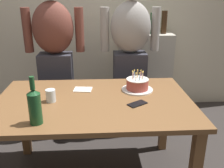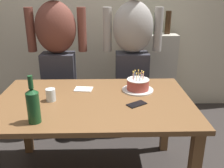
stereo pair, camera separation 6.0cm
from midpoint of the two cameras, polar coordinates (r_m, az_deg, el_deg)
back_wall at (r=3.32m, az=-2.76°, el=16.51°), size 5.20×0.10×2.60m
dining_table at (r=1.97m, az=-3.33°, el=-6.17°), size 1.50×0.96×0.74m
birthday_cake at (r=2.09m, az=6.73°, el=-0.30°), size 0.26×0.26×0.17m
water_glass_near at (r=1.93m, az=-12.91°, el=-2.43°), size 0.07×0.07×0.10m
wine_bottle at (r=1.62m, az=-16.50°, el=-4.51°), size 0.08×0.08×0.31m
cell_phone at (r=1.85m, az=6.57°, el=-4.58°), size 0.16×0.14×0.01m
napkin_stack at (r=2.12m, az=-5.70°, el=-1.18°), size 0.16×0.13×0.01m
person_man_bearded at (r=2.67m, az=-11.60°, el=5.93°), size 0.61×0.27×1.66m
person_woman_cardigan at (r=2.65m, az=5.28°, el=6.13°), size 0.61×0.27×1.66m
shelf_cabinet at (r=3.29m, az=8.70°, el=2.56°), size 0.67×0.30×1.32m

